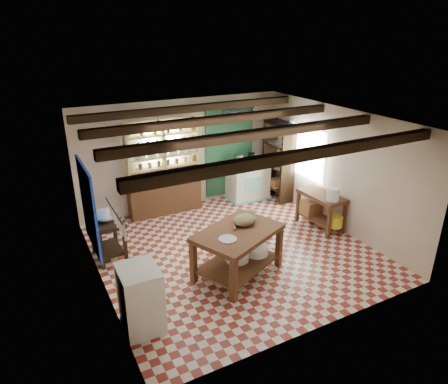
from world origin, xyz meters
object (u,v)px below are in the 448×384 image
stove (247,180)px  right_counter (320,211)px  cat (244,220)px  prep_table (108,239)px  white_cabinet (141,298)px  work_table (238,252)px

stove → right_counter: bearing=-73.8°
cat → prep_table: bearing=111.6°
prep_table → white_cabinet: white_cabinet is taller
stove → white_cabinet: size_ratio=1.02×
work_table → prep_table: size_ratio=1.90×
work_table → prep_table: 2.48m
prep_table → right_counter: (4.38, -0.86, -0.01)m
right_counter → prep_table: bearing=166.5°
stove → white_cabinet: white_cabinet is taller
white_cabinet → prep_table: bearing=90.8°
prep_table → right_counter: size_ratio=0.73×
work_table → cat: cat is taller
white_cabinet → cat: (2.12, 0.70, 0.46)m
prep_table → cat: 2.61m
work_table → white_cabinet: size_ratio=1.53×
prep_table → cat: cat is taller
work_table → stove: (1.91, 2.87, 0.06)m
cat → stove: bearing=24.3°
cat → work_table: bearing=-178.7°
work_table → stove: stove is taller
stove → work_table: bearing=-122.7°
white_cabinet → work_table: bearing=17.5°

